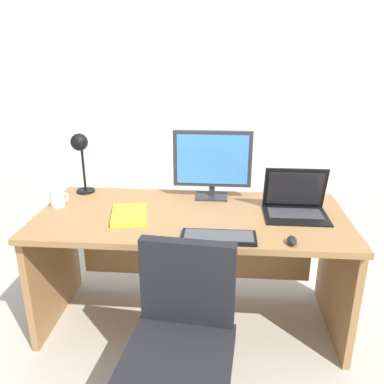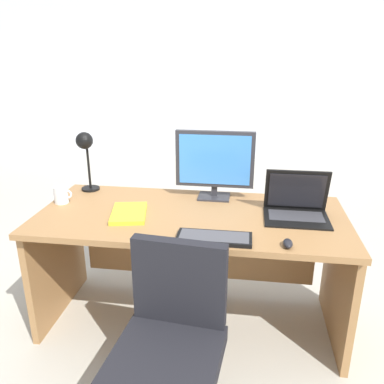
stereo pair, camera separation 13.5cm
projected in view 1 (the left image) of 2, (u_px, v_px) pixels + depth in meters
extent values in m
plane|color=#B7B2A3|center=(204.00, 223.00, 3.93)|extent=(12.00, 12.00, 0.00)
cube|color=silver|center=(214.00, 67.00, 5.93)|extent=(10.00, 0.10, 2.80)
cube|color=#9E7042|center=(191.00, 216.00, 2.28)|extent=(1.78, 0.81, 0.03)
cube|color=#9E7042|center=(54.00, 266.00, 2.47)|extent=(0.04, 0.71, 0.71)
cube|color=#9E7042|center=(337.00, 278.00, 2.34)|extent=(0.04, 0.71, 0.71)
cube|color=#9E7042|center=(195.00, 244.00, 2.68)|extent=(1.57, 0.02, 0.49)
cube|color=#2D2D33|center=(212.00, 196.00, 2.53)|extent=(0.20, 0.16, 0.01)
cube|color=#2D2D33|center=(212.00, 190.00, 2.53)|extent=(0.04, 0.02, 0.07)
cube|color=#2D2D33|center=(212.00, 159.00, 2.45)|extent=(0.49, 0.04, 0.35)
cube|color=#3F8CEA|center=(212.00, 160.00, 2.43)|extent=(0.44, 0.00, 0.31)
cube|color=black|center=(296.00, 216.00, 2.24)|extent=(0.36, 0.27, 0.01)
cube|color=#38383D|center=(295.00, 213.00, 2.25)|extent=(0.30, 0.15, 0.00)
cube|color=black|center=(295.00, 188.00, 2.29)|extent=(0.36, 0.08, 0.26)
cube|color=black|center=(295.00, 189.00, 2.28)|extent=(0.31, 0.06, 0.21)
cube|color=black|center=(219.00, 237.00, 1.97)|extent=(0.38, 0.15, 0.02)
cube|color=#47474C|center=(219.00, 235.00, 1.96)|extent=(0.35, 0.13, 0.00)
ellipsoid|color=black|center=(292.00, 241.00, 1.91)|extent=(0.05, 0.08, 0.04)
cylinder|color=black|center=(86.00, 191.00, 2.62)|extent=(0.12, 0.12, 0.01)
cylinder|color=black|center=(84.00, 169.00, 2.57)|extent=(0.02, 0.02, 0.29)
sphere|color=black|center=(79.00, 142.00, 2.48)|extent=(0.11, 0.11, 0.11)
cube|color=yellow|center=(129.00, 215.00, 2.23)|extent=(0.25, 0.33, 0.02)
cylinder|color=white|center=(57.00, 198.00, 2.37)|extent=(0.09, 0.09, 0.11)
torus|color=white|center=(64.00, 197.00, 2.37)|extent=(0.06, 0.01, 0.06)
cube|color=black|center=(178.00, 360.00, 1.67)|extent=(0.50, 0.50, 0.08)
cube|color=black|center=(187.00, 282.00, 1.79)|extent=(0.44, 0.10, 0.42)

